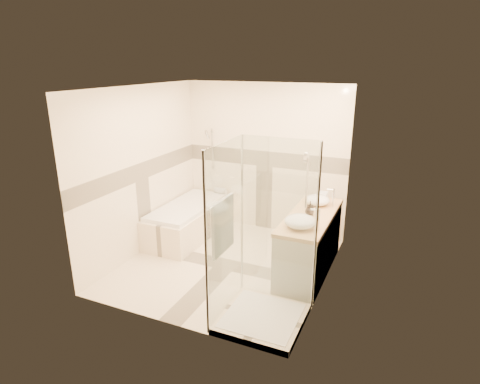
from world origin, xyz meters
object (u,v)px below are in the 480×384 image
at_px(vessel_sink_far, 300,221).
at_px(shower_enclosure, 256,277).
at_px(amenity_bottle_b, 310,210).
at_px(vanity, 309,243).
at_px(vessel_sink_near, 317,200).
at_px(amenity_bottle_a, 310,208).
at_px(bathtub, 188,219).

bearing_deg(vessel_sink_far, shower_enclosure, -109.01).
relative_size(shower_enclosure, amenity_bottle_b, 13.44).
height_order(vanity, vessel_sink_near, vessel_sink_near).
bearing_deg(vanity, amenity_bottle_a, 162.67).
xyz_separation_m(shower_enclosure, amenity_bottle_a, (0.27, 1.28, 0.44)).
distance_m(vessel_sink_near, amenity_bottle_a, 0.42).
bearing_deg(amenity_bottle_b, vessel_sink_far, -90.00).
xyz_separation_m(vanity, shower_enclosure, (-0.29, -1.27, 0.08)).
relative_size(vessel_sink_near, amenity_bottle_b, 2.34).
distance_m(shower_enclosure, amenity_bottle_b, 1.35).
xyz_separation_m(bathtub, vessel_sink_far, (2.13, -0.83, 0.62)).
xyz_separation_m(vessel_sink_far, amenity_bottle_b, (0.00, 0.46, -0.00)).
height_order(bathtub, amenity_bottle_a, amenity_bottle_a).
distance_m(vanity, vessel_sink_near, 0.65).
distance_m(shower_enclosure, amenity_bottle_a, 1.38).
relative_size(vessel_sink_far, amenity_bottle_b, 2.60).
bearing_deg(shower_enclosure, amenity_bottle_a, 77.94).
xyz_separation_m(bathtub, amenity_bottle_b, (2.13, -0.37, 0.62)).
height_order(vessel_sink_near, amenity_bottle_a, amenity_bottle_a).
bearing_deg(amenity_bottle_a, vessel_sink_far, -90.00).
bearing_deg(bathtub, vanity, -9.25).
distance_m(vanity, shower_enclosure, 1.31).
bearing_deg(vanity, shower_enclosure, -102.97).
relative_size(bathtub, shower_enclosure, 0.83).
relative_size(shower_enclosure, amenity_bottle_a, 11.14).
bearing_deg(amenity_bottle_b, vanity, 45.84).
relative_size(vanity, vessel_sink_near, 4.55).
relative_size(vessel_sink_near, amenity_bottle_a, 1.94).
bearing_deg(shower_enclosure, vessel_sink_near, 80.86).
relative_size(bathtub, vanity, 1.05).
height_order(bathtub, vessel_sink_near, vessel_sink_near).
xyz_separation_m(vanity, vessel_sink_far, (-0.02, -0.48, 0.50)).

